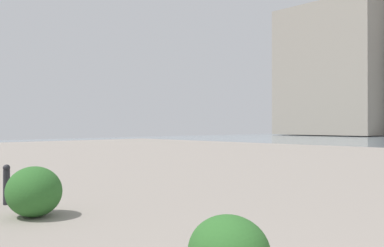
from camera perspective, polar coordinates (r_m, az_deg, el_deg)
building_annex at (r=71.07m, az=19.93°, el=6.87°), size 15.89×14.22×20.60m
bollard_near at (r=8.30m, az=-24.91°, el=-7.77°), size 0.13×0.13×0.75m
shrub_low at (r=7.05m, az=-21.58°, el=-9.00°), size 0.96×0.86×0.81m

